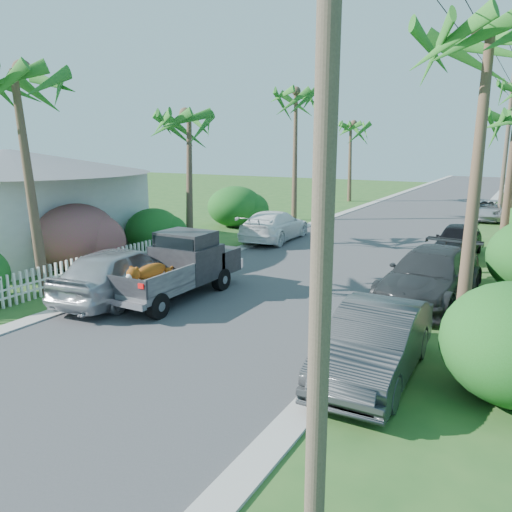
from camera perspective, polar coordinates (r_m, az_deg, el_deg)
The scene contains 24 objects.
ground at distance 11.54m, azimuth -16.23°, elevation -12.65°, with size 120.00×120.00×0.00m, color #27541F.
road at distance 33.39m, azimuth 15.97°, elevation 3.90°, with size 8.00×100.00×0.02m, color #38383A.
curb_left at distance 34.63m, azimuth 9.04°, elevation 4.57°, with size 0.60×100.00×0.06m, color #A5A39E.
curb_right at distance 32.67m, azimuth 23.31°, elevation 3.20°, with size 0.60×100.00×0.06m, color #A5A39E.
pickup_truck at distance 16.37m, azimuth -8.53°, elevation -0.98°, with size 1.98×5.12×2.06m.
parked_car_rn at distance 10.92m, azimuth 13.43°, elevation -9.63°, with size 1.60×4.60×1.52m, color #2D2F32.
parked_car_rm at distance 16.51m, azimuth 19.34°, elevation -2.18°, with size 2.26×5.56×1.61m, color #272A2C.
parked_car_rf at distance 23.46m, azimuth 22.09°, elevation 1.63°, with size 1.68×4.19×1.43m, color black.
parked_car_rd at distance 35.72m, azimuth 25.11°, elevation 4.74°, with size 2.09×4.54×1.26m, color #A9ACB0.
parked_car_ln at distance 16.36m, azimuth -15.19°, elevation -1.84°, with size 2.02×5.03×1.71m, color #ABACB2.
parked_car_lf at distance 25.42m, azimuth 2.12°, elevation 3.46°, with size 2.12×5.22×1.52m, color white.
palm_l_a at distance 17.30m, azimuth -25.50°, elevation 18.48°, with size 4.40×4.40×8.20m.
palm_l_b at distance 24.02m, azimuth -7.84°, elevation 15.71°, with size 4.40×4.40×7.40m.
palm_l_c at distance 32.33m, azimuth 4.61°, elevation 18.12°, with size 4.40×4.40×9.20m.
palm_l_d at distance 43.54m, azimuth 10.87°, elevation 14.60°, with size 4.40×4.40×7.70m.
palm_r_a at distance 13.46m, azimuth 25.21°, elevation 22.63°, with size 4.40×4.40×8.70m.
shrub_l_b at distance 20.60m, azimuth -19.82°, elevation 2.05°, with size 3.00×3.30×2.60m, color #BC1A5A.
shrub_l_c at distance 23.14m, azimuth -11.64°, elevation 2.89°, with size 2.40×2.64×2.00m, color #1B4A15.
shrub_l_d at distance 29.84m, azimuth -2.40°, elevation 5.69°, with size 3.20×3.52×2.40m, color #1B4A15.
picket_fence at distance 19.11m, azimuth -17.23°, elevation -1.00°, with size 0.10×11.00×1.00m, color white.
house_left at distance 25.18m, azimuth -26.05°, elevation 5.22°, with size 9.00×8.00×4.60m.
utility_pole_a at distance 5.54m, azimuth 7.83°, elevation 10.08°, with size 1.60×0.26×9.00m.
utility_pole_b at distance 20.25m, azimuth 24.14°, elevation 10.94°, with size 1.60×0.26×9.00m.
utility_pole_c at distance 35.20m, azimuth 26.68°, elevation 11.00°, with size 1.60×0.26×9.00m.
Camera 1 is at (7.66, -7.14, 4.84)m, focal length 35.00 mm.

